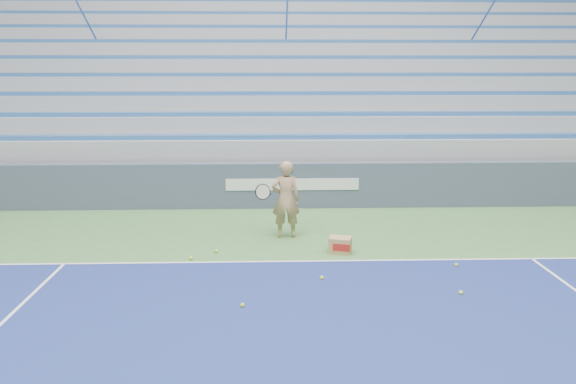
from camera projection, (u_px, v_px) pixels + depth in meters
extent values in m
cube|color=white|center=(301.00, 261.00, 9.85)|extent=(10.97, 0.05, 0.00)
cube|color=#3F4A5F|center=(292.00, 185.00, 13.64)|extent=(30.00, 0.30, 1.10)
cube|color=white|center=(292.00, 184.00, 13.47)|extent=(3.20, 0.02, 0.28)
cube|color=#989BA0|center=(287.00, 157.00, 18.08)|extent=(30.00, 8.50, 1.10)
cube|color=#989BA0|center=(286.00, 132.00, 17.91)|extent=(30.00, 8.50, 0.50)
cube|color=#2B599D|center=(291.00, 137.00, 14.06)|extent=(29.60, 0.42, 0.11)
cube|color=#989BA0|center=(286.00, 115.00, 18.21)|extent=(30.00, 7.65, 0.50)
cube|color=#2B599D|center=(290.00, 114.00, 14.78)|extent=(29.60, 0.42, 0.11)
cube|color=#989BA0|center=(286.00, 99.00, 18.52)|extent=(30.00, 6.80, 0.50)
cube|color=#2B599D|center=(289.00, 93.00, 15.50)|extent=(29.60, 0.42, 0.11)
cube|color=#989BA0|center=(285.00, 83.00, 18.83)|extent=(30.00, 5.95, 0.50)
cube|color=#2B599D|center=(288.00, 75.00, 16.23)|extent=(29.60, 0.42, 0.11)
cube|color=#989BA0|center=(285.00, 68.00, 19.14)|extent=(30.00, 5.10, 0.50)
cube|color=#2B599D|center=(287.00, 57.00, 16.95)|extent=(29.60, 0.42, 0.11)
cube|color=#989BA0|center=(285.00, 53.00, 19.44)|extent=(30.00, 4.25, 0.50)
cube|color=#2B599D|center=(286.00, 42.00, 17.67)|extent=(29.60, 0.42, 0.11)
cube|color=#989BA0|center=(284.00, 39.00, 19.75)|extent=(30.00, 3.40, 0.50)
cube|color=#2B599D|center=(285.00, 27.00, 18.39)|extent=(29.60, 0.42, 0.11)
cube|color=#989BA0|center=(284.00, 25.00, 20.06)|extent=(30.00, 2.55, 0.50)
cube|color=#2B599D|center=(285.00, 14.00, 19.11)|extent=(29.60, 0.42, 0.11)
cube|color=#989BA0|center=(284.00, 12.00, 20.37)|extent=(30.00, 1.70, 0.50)
cube|color=#2B599D|center=(284.00, 1.00, 19.84)|extent=(29.60, 0.42, 0.11)
cube|color=#989BA0|center=(283.00, 60.00, 21.85)|extent=(31.00, 0.40, 7.30)
cylinder|color=#2E52A3|center=(89.00, 26.00, 17.02)|extent=(0.05, 8.53, 5.04)
cylinder|color=#2E52A3|center=(286.00, 26.00, 17.21)|extent=(0.05, 8.53, 5.04)
cylinder|color=#2E52A3|center=(479.00, 27.00, 17.40)|extent=(0.05, 8.53, 5.04)
imported|color=tan|center=(286.00, 199.00, 11.16)|extent=(0.58, 0.39, 1.55)
cylinder|color=black|center=(268.00, 194.00, 10.87)|extent=(0.12, 0.27, 0.08)
cylinder|color=beige|center=(263.00, 192.00, 10.57)|extent=(0.29, 0.16, 0.28)
torus|color=black|center=(263.00, 192.00, 10.57)|extent=(0.31, 0.18, 0.30)
cube|color=#A58250|center=(340.00, 245.00, 10.30)|extent=(0.46, 0.40, 0.30)
cube|color=#B21E19|center=(341.00, 248.00, 10.15)|extent=(0.31, 0.10, 0.13)
sphere|color=#C3E42E|center=(461.00, 293.00, 8.41)|extent=(0.07, 0.07, 0.07)
sphere|color=#C3E42E|center=(216.00, 251.00, 10.33)|extent=(0.07, 0.07, 0.07)
sphere|color=#C3E42E|center=(242.00, 305.00, 7.96)|extent=(0.07, 0.07, 0.07)
sphere|color=#C3E42E|center=(191.00, 258.00, 9.94)|extent=(0.07, 0.07, 0.07)
sphere|color=#C3E42E|center=(456.00, 265.00, 9.59)|extent=(0.07, 0.07, 0.07)
sphere|color=#C3E42E|center=(322.00, 278.00, 9.01)|extent=(0.07, 0.07, 0.07)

